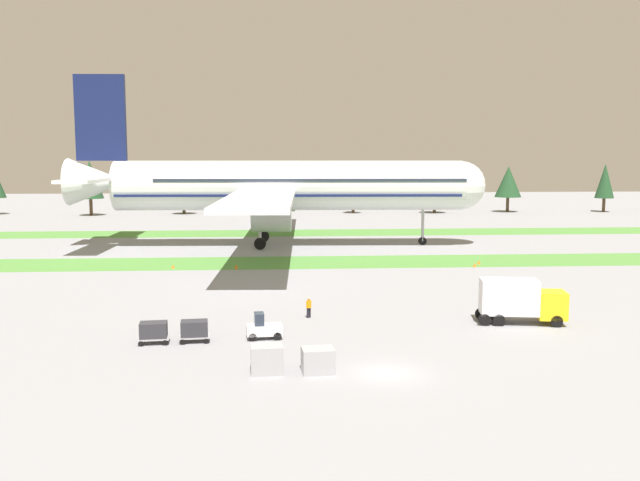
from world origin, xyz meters
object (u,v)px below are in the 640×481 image
(baggage_tug, at_px, (263,328))
(cargo_dolly_lead, at_px, (194,329))
(uld_container_1, at_px, (318,360))
(taxiway_marker_1, at_px, (236,266))
(ground_crew_marshaller, at_px, (309,307))
(taxiway_marker_0, at_px, (173,266))
(taxiway_marker_3, at_px, (475,265))
(airliner, at_px, (279,185))
(cargo_dolly_second, at_px, (154,331))
(catering_truck, at_px, (520,300))
(taxiway_marker_2, at_px, (479,262))
(uld_container_0, at_px, (267,359))

(baggage_tug, relative_size, cargo_dolly_lead, 1.16)
(uld_container_1, distance_m, taxiway_marker_1, 40.56)
(taxiway_marker_1, bearing_deg, ground_crew_marshaller, -73.75)
(taxiway_marker_0, relative_size, taxiway_marker_1, 0.78)
(cargo_dolly_lead, height_order, taxiway_marker_3, cargo_dolly_lead)
(baggage_tug, distance_m, ground_crew_marshaller, 7.41)
(airliner, bearing_deg, taxiway_marker_3, 50.08)
(cargo_dolly_second, xyz_separation_m, catering_truck, (28.45, 4.11, 1.03))
(taxiway_marker_0, bearing_deg, airliner, 57.25)
(cargo_dolly_lead, bearing_deg, taxiway_marker_3, 131.40)
(airliner, height_order, taxiway_marker_3, airliner)
(airliner, xyz_separation_m, taxiway_marker_2, (24.50, -19.26, -8.67))
(airliner, relative_size, catering_truck, 10.48)
(baggage_tug, bearing_deg, taxiway_marker_3, 136.16)
(ground_crew_marshaller, xyz_separation_m, taxiway_marker_1, (-7.36, 25.27, -0.64))
(uld_container_1, bearing_deg, taxiway_marker_3, 61.51)
(taxiway_marker_3, bearing_deg, cargo_dolly_second, -135.75)
(airliner, height_order, taxiway_marker_1, airliner)
(uld_container_0, height_order, taxiway_marker_3, uld_container_0)
(baggage_tug, height_order, taxiway_marker_1, baggage_tug)
(catering_truck, height_order, taxiway_marker_2, catering_truck)
(uld_container_1, xyz_separation_m, taxiway_marker_3, (21.42, 39.46, -0.52))
(taxiway_marker_1, bearing_deg, cargo_dolly_second, -97.37)
(cargo_dolly_lead, xyz_separation_m, taxiway_marker_1, (1.31, 32.17, -0.61))
(cargo_dolly_lead, relative_size, cargo_dolly_second, 1.00)
(catering_truck, xyz_separation_m, uld_container_0, (-20.22, -11.47, -1.08))
(taxiway_marker_1, height_order, taxiway_marker_2, taxiway_marker_1)
(uld_container_0, bearing_deg, uld_container_1, -2.07)
(taxiway_marker_2, bearing_deg, baggage_tug, -128.00)
(cargo_dolly_lead, xyz_separation_m, cargo_dolly_second, (-2.89, -0.27, 0.00))
(uld_container_0, xyz_separation_m, taxiway_marker_1, (-4.03, 39.79, -0.57))
(airliner, height_order, ground_crew_marshaller, airliner)
(catering_truck, height_order, uld_container_0, catering_truck)
(cargo_dolly_second, height_order, taxiway_marker_3, cargo_dolly_second)
(taxiway_marker_0, bearing_deg, taxiway_marker_2, 1.07)
(uld_container_1, bearing_deg, taxiway_marker_0, 109.88)
(catering_truck, relative_size, taxiway_marker_1, 11.79)
(taxiway_marker_2, bearing_deg, airliner, 141.82)
(airliner, bearing_deg, taxiway_marker_2, 54.39)
(airliner, xyz_separation_m, taxiway_marker_0, (-12.84, -19.96, -8.69))
(taxiway_marker_3, bearing_deg, airliner, 137.51)
(ground_crew_marshaller, bearing_deg, catering_truck, 131.29)
(baggage_tug, xyz_separation_m, taxiway_marker_3, (24.94, 31.26, -0.56))
(cargo_dolly_lead, bearing_deg, taxiway_marker_0, -174.57)
(catering_truck, relative_size, taxiway_marker_0, 15.19)
(cargo_dolly_lead, relative_size, taxiway_marker_2, 4.49)
(uld_container_1, distance_m, taxiway_marker_0, 43.48)
(cargo_dolly_lead, height_order, catering_truck, catering_truck)
(cargo_dolly_second, xyz_separation_m, ground_crew_marshaller, (11.56, 7.16, 0.03))
(cargo_dolly_lead, distance_m, taxiway_marker_0, 33.74)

